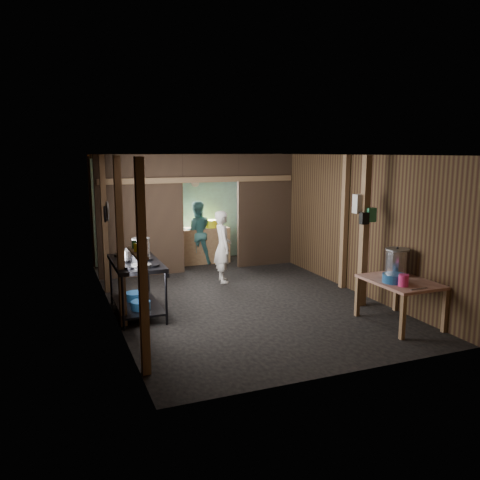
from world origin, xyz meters
name	(u,v)px	position (x,y,z in m)	size (l,w,h in m)	color
floor	(236,296)	(0.00, 0.00, 0.00)	(4.50, 7.00, 0.00)	black
ceiling	(236,155)	(0.00, 0.00, 2.60)	(4.50, 7.00, 0.00)	black
wall_back	(185,207)	(0.00, 3.50, 1.30)	(4.50, 0.00, 2.60)	#4E3B20
wall_front	(345,270)	(0.00, -3.50, 1.30)	(4.50, 0.00, 2.60)	#4E3B20
wall_left	(109,235)	(-2.25, 0.00, 1.30)	(0.00, 7.00, 2.60)	#4E3B20
wall_right	(342,221)	(2.25, 0.00, 1.30)	(0.00, 7.00, 2.60)	#4E3B20
partition_left	(141,216)	(-1.32, 2.20, 1.30)	(1.85, 0.10, 2.60)	#493423
partition_right	(265,210)	(1.57, 2.20, 1.30)	(1.35, 0.10, 2.60)	#493423
partition_header	(210,168)	(0.25, 2.20, 2.30)	(1.30, 0.10, 0.60)	#493423
turquoise_panel	(185,210)	(0.00, 3.44, 1.25)	(4.40, 0.06, 2.50)	#87CBC3
back_counter	(204,245)	(0.30, 2.95, 0.42)	(1.20, 0.50, 0.85)	olive
wall_clock	(195,183)	(0.25, 3.40, 1.90)	(0.20, 0.20, 0.03)	silver
post_left_a	(143,269)	(-2.18, -2.60, 1.30)	(0.10, 0.12, 2.60)	olive
post_left_b	(120,243)	(-2.18, -0.80, 1.30)	(0.10, 0.12, 2.60)	olive
post_left_c	(105,225)	(-2.18, 1.20, 1.30)	(0.10, 0.12, 2.60)	olive
post_right	(344,223)	(2.18, -0.20, 1.30)	(0.10, 0.12, 2.60)	olive
post_free	(364,232)	(1.85, -1.30, 1.30)	(0.12, 0.12, 2.60)	olive
cross_beam	(200,180)	(0.00, 2.15, 2.05)	(4.40, 0.12, 0.12)	olive
pan_lid_big	(107,211)	(-2.21, 0.40, 1.65)	(0.34, 0.34, 0.03)	slate
pan_lid_small	(105,214)	(-2.21, 0.80, 1.55)	(0.30, 0.30, 0.03)	black
wall_shelf	(137,253)	(-2.15, -2.10, 1.40)	(0.14, 0.80, 0.03)	olive
jar_white	(141,251)	(-2.15, -2.35, 1.47)	(0.07, 0.07, 0.10)	silver
jar_yellow	(137,247)	(-2.15, -2.10, 1.47)	(0.08, 0.08, 0.10)	#EEF619
jar_green	(134,244)	(-2.15, -1.88, 1.47)	(0.06, 0.06, 0.10)	#2B8150
bag_white	(360,204)	(1.80, -1.22, 1.78)	(0.22, 0.15, 0.32)	silver
bag_green	(371,215)	(1.92, -1.36, 1.60)	(0.16, 0.12, 0.24)	#2B8150
bag_black	(364,218)	(1.78, -1.38, 1.55)	(0.14, 0.10, 0.20)	black
gas_range	(137,288)	(-1.88, -0.33, 0.45)	(0.78, 1.52, 0.90)	black
prep_table	(399,302)	(1.83, -2.31, 0.35)	(0.86, 1.18, 0.70)	tan
stove_pot_large	(141,247)	(-1.71, 0.10, 1.04)	(0.31, 0.31, 0.31)	#B5B5BE
stove_pot_med	(125,256)	(-2.05, -0.30, 0.99)	(0.25, 0.25, 0.22)	#B5B5BE
stove_saucepan	(121,254)	(-2.05, 0.09, 0.95)	(0.17, 0.17, 0.10)	#B5B5BE
frying_pan	(141,266)	(-1.88, -0.82, 0.92)	(0.30, 0.52, 0.07)	slate
blue_tub_front	(141,305)	(-1.88, -0.63, 0.24)	(0.31, 0.31, 0.13)	#205593
blue_tub_back	(135,296)	(-1.88, -0.11, 0.24)	(0.33, 0.33, 0.13)	#205593
stock_pot	(397,262)	(2.00, -1.99, 0.90)	(0.38, 0.38, 0.45)	#B5B5BE
wash_basin	(394,278)	(1.65, -2.37, 0.76)	(0.35, 0.35, 0.13)	#205593
pink_bucket	(404,280)	(1.64, -2.60, 0.79)	(0.15, 0.15, 0.18)	#F2317E
knife	(419,289)	(1.75, -2.81, 0.71)	(0.30, 0.04, 0.01)	#B5B5BE
yellow_tub	(211,224)	(0.49, 2.95, 0.94)	(0.33, 0.33, 0.18)	#EEF619
cook	(223,247)	(0.13, 1.08, 0.74)	(0.54, 0.35, 1.48)	silver
worker_back	(197,233)	(0.12, 2.89, 0.75)	(0.73, 0.57, 1.50)	#376E6D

